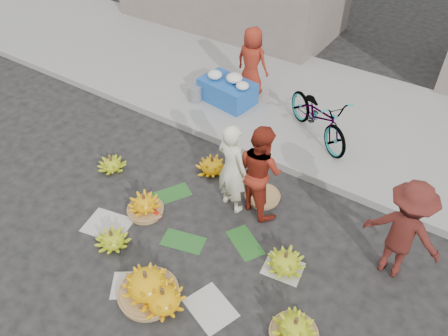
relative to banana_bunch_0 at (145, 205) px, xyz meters
The scene contains 22 objects.
ground 1.00m from the banana_bunch_0, ahead, with size 80.00×80.00×0.00m, color black.
curb 2.46m from the banana_bunch_0, 66.50° to the left, with size 40.00×0.25×0.15m, color gray.
sidewalk 4.46m from the banana_bunch_0, 77.31° to the left, with size 40.00×4.00×0.12m, color gray.
newspaper_scatter 1.24m from the banana_bunch_0, 37.28° to the right, with size 3.20×1.80×0.00m, color beige, non-canonical shape.
banana_leaves 0.93m from the banana_bunch_0, 16.09° to the left, with size 2.00×1.00×0.00m, color #1A4F1B, non-canonical shape.
banana_bunch_0 is the anchor object (origin of this frame).
banana_bunch_1 0.79m from the banana_bunch_0, 86.61° to the right, with size 0.63×0.63×0.31m.
banana_bunch_2 1.57m from the banana_bunch_0, 47.18° to the right, with size 0.86×0.86×0.53m.
banana_bunch_3 1.78m from the banana_bunch_0, 40.71° to the right, with size 0.68×0.68×0.38m.
banana_bunch_4 3.03m from the banana_bunch_0, 11.38° to the right, with size 0.60×0.60×0.42m.
banana_bunch_5 2.41m from the banana_bunch_0, ahead, with size 0.68×0.68×0.36m.
banana_bunch_6 1.31m from the banana_bunch_0, 158.60° to the left, with size 0.48×0.48×0.30m.
banana_bunch_7 1.46m from the banana_bunch_0, 76.87° to the left, with size 0.67×0.67×0.35m.
basket_spare 1.95m from the banana_bunch_0, 43.34° to the left, with size 0.58×0.58×0.07m, color olive.
incense_stack 0.22m from the banana_bunch_0, ahead, with size 0.23×0.07×0.09m, color red.
vendor_cream 1.54m from the banana_bunch_0, 40.43° to the left, with size 0.58×0.38×1.60m, color #EFEBC9.
vendor_red 1.94m from the banana_bunch_0, 37.31° to the left, with size 0.78×0.61×1.61m, color #9E2C18.
man_striped 3.86m from the banana_bunch_0, 16.81° to the left, with size 1.04×0.60×1.61m, color maroon.
flower_table 3.47m from the banana_bunch_0, 100.66° to the left, with size 1.23×0.87×0.66m.
grey_bucket 3.29m from the banana_bunch_0, 112.13° to the left, with size 0.28×0.28×0.32m, color slate.
flower_vendor 4.05m from the banana_bunch_0, 95.74° to the left, with size 0.73×0.48×1.50m, color #9E2C18.
bicycle 3.62m from the banana_bunch_0, 65.65° to the left, with size 1.87×0.65×0.98m, color gray.
Camera 1 is at (2.80, -3.44, 5.20)m, focal length 35.00 mm.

